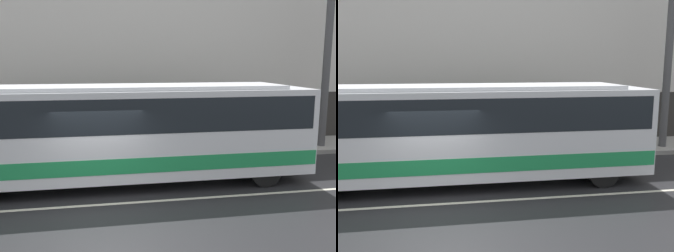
# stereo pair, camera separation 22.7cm
# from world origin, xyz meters

# --- Properties ---
(ground_plane) EXTENTS (60.00, 60.00, 0.00)m
(ground_plane) POSITION_xyz_m (0.00, 0.00, 0.00)
(ground_plane) COLOR #262628
(sidewalk) EXTENTS (60.00, 2.78, 0.18)m
(sidewalk) POSITION_xyz_m (0.00, 5.39, 0.09)
(sidewalk) COLOR #A09E99
(sidewalk) RESTS_ON ground_plane
(building_facade) EXTENTS (60.00, 0.35, 9.46)m
(building_facade) POSITION_xyz_m (0.00, 6.92, 4.56)
(building_facade) COLOR silver
(building_facade) RESTS_ON ground_plane
(lane_stripe) EXTENTS (54.00, 0.14, 0.01)m
(lane_stripe) POSITION_xyz_m (0.00, 0.00, 0.00)
(lane_stripe) COLOR beige
(lane_stripe) RESTS_ON ground_plane
(transit_bus) EXTENTS (12.29, 2.52, 3.11)m
(transit_bus) POSITION_xyz_m (0.53, 1.74, 1.75)
(transit_bus) COLOR silver
(transit_bus) RESTS_ON ground_plane
(utility_pole_near) EXTENTS (0.31, 0.31, 8.94)m
(utility_pole_near) POSITION_xyz_m (9.60, 4.81, 4.65)
(utility_pole_near) COLOR #4C4C4F
(utility_pole_near) RESTS_ON sidewalk
(pedestrian_waiting) EXTENTS (0.36, 0.36, 1.69)m
(pedestrian_waiting) POSITION_xyz_m (-3.38, 5.07, 0.97)
(pedestrian_waiting) COLOR #333338
(pedestrian_waiting) RESTS_ON sidewalk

